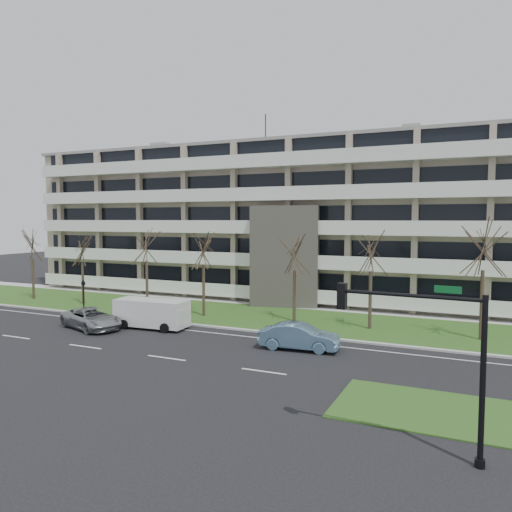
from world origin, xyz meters
The scene contains 19 objects.
ground centered at (0.00, 0.00, 0.00)m, with size 160.00×160.00×0.00m, color black.
grass_verge centered at (0.00, 13.00, 0.03)m, with size 90.00×10.00×0.06m, color #2E4F1A.
curb centered at (0.00, 8.00, 0.06)m, with size 90.00×0.35×0.12m, color #B2B2AD.
sidewalk centered at (0.00, 18.50, 0.04)m, with size 90.00×2.00×0.08m, color #B2B2AD.
grass_median centered at (14.00, -2.00, 0.03)m, with size 7.00×5.00×0.06m, color #2E4F1A.
lane_edge_line centered at (0.00, 6.50, 0.01)m, with size 90.00×0.12×0.01m, color white.
apartment_building centered at (-0.01, 25.32, 7.61)m, with size 60.50×15.10×18.75m.
silver_pickup centered at (-9.22, 4.04, 0.74)m, with size 2.47×5.35×1.49m, color #A1A4A8.
blue_sedan centered at (6.19, 4.86, 0.79)m, with size 1.67×4.79×1.58m, color #6E9CBF.
white_van centered at (-5.34, 5.99, 1.24)m, with size 5.44×2.45×2.06m.
traffic_signal centered at (14.59, -6.14, 3.70)m, with size 4.93×0.59×5.71m.
pedestrian_signal centered at (-14.06, 8.38, 1.76)m, with size 0.26×0.20×2.76m.
tree_0 centered at (-23.74, 11.81, 5.53)m, with size 3.56×3.56×7.12m.
tree_1 centered at (-17.09, 11.50, 5.32)m, with size 3.43×3.43×6.85m.
tree_2 centered at (-9.93, 11.50, 5.97)m, with size 3.84×3.84×7.67m.
tree_3 centered at (-4.25, 11.33, 5.76)m, with size 3.71×3.71×7.41m.
tree_4 centered at (3.12, 12.36, 5.45)m, with size 3.51×3.51×7.02m.
tree_5 centered at (8.92, 12.09, 5.78)m, with size 3.72×3.72×7.43m.
tree_6 centered at (16.11, 11.88, 6.33)m, with size 4.07×4.07×8.14m.
Camera 1 is at (16.09, -23.03, 7.86)m, focal length 35.00 mm.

